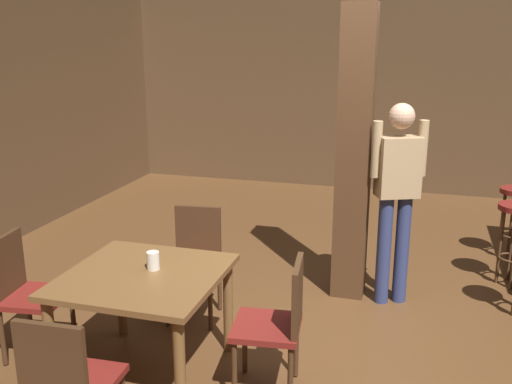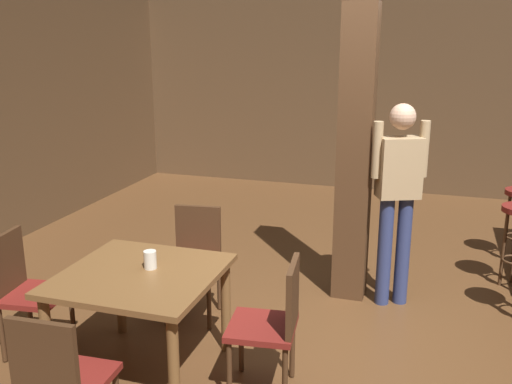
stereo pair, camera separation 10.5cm
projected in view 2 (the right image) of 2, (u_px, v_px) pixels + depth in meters
ground_plane at (353, 335)px, 4.40m from camera, size 10.80×10.80×0.00m
wall_back at (402, 96)px, 8.17m from camera, size 8.00×0.10×2.80m
pillar at (356, 139)px, 4.76m from camera, size 0.28×0.28×2.80m
dining_table at (141, 288)px, 3.77m from camera, size 1.01×1.01×0.74m
chair_north at (195, 256)px, 4.62m from camera, size 0.47×0.47×0.89m
chair_east at (274, 320)px, 3.58m from camera, size 0.47×0.47×0.89m
chair_west at (24, 287)px, 4.06m from camera, size 0.47×0.47×0.89m
chair_south at (60, 379)px, 2.97m from camera, size 0.44×0.44×0.89m
napkin_cup at (150, 260)px, 3.79m from camera, size 0.08×0.08×0.12m
standing_person at (398, 191)px, 4.69m from camera, size 0.46×0.32×1.72m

